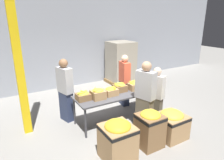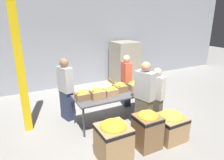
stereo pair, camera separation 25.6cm
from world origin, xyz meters
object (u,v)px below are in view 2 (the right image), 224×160
at_px(sorting_table, 116,95).
at_px(pallet_stack_0, 125,63).
at_px(banana_box_4, 135,86).
at_px(donation_bin_0, 113,139).
at_px(volunteer_1, 156,97).
at_px(support_pillar, 18,51).
at_px(banana_box_0, 82,95).
at_px(donation_bin_2, 170,125).
at_px(banana_box_3, 120,87).
at_px(banana_box_1, 97,93).
at_px(banana_box_5, 145,83).
at_px(banana_box_2, 111,91).
at_px(volunteer_3, 144,97).
at_px(volunteer_0, 66,90).
at_px(donation_bin_1, 147,129).
at_px(volunteer_2, 126,81).

height_order(sorting_table, pallet_stack_0, pallet_stack_0).
distance_m(banana_box_4, donation_bin_0, 1.97).
distance_m(volunteer_1, support_pillar, 3.49).
xyz_separation_m(banana_box_0, volunteer_1, (1.74, -0.68, -0.13)).
relative_size(sorting_table, banana_box_0, 6.69).
bearing_deg(donation_bin_2, banana_box_3, 109.68).
bearing_deg(sorting_table, banana_box_1, -172.09).
distance_m(banana_box_5, pallet_stack_0, 2.84).
distance_m(sorting_table, pallet_stack_0, 3.31).
bearing_deg(banana_box_0, banana_box_2, -6.53).
bearing_deg(volunteer_3, donation_bin_2, -171.81).
xyz_separation_m(volunteer_0, donation_bin_0, (0.36, -2.05, -0.41)).
bearing_deg(donation_bin_0, donation_bin_2, 0.00).
bearing_deg(volunteer_1, donation_bin_0, 94.93).
distance_m(banana_box_5, donation_bin_2, 1.51).
relative_size(donation_bin_0, donation_bin_1, 1.00).
bearing_deg(banana_box_5, volunteer_1, -101.35).
xyz_separation_m(banana_box_5, pallet_stack_0, (0.94, 2.68, -0.05)).
bearing_deg(support_pillar, donation_bin_1, -41.64).
bearing_deg(donation_bin_2, banana_box_4, 94.38).
relative_size(sorting_table, volunteer_3, 1.27).
distance_m(volunteer_3, support_pillar, 3.12).
xyz_separation_m(donation_bin_0, pallet_stack_0, (2.69, 4.05, 0.42)).
xyz_separation_m(banana_box_2, donation_bin_0, (-0.61, -1.31, -0.46)).
xyz_separation_m(banana_box_5, donation_bin_1, (-0.93, -1.38, -0.47)).
relative_size(banana_box_2, donation_bin_0, 0.39).
xyz_separation_m(donation_bin_0, donation_bin_2, (1.48, 0.00, -0.08)).
distance_m(banana_box_4, support_pillar, 3.05).
distance_m(banana_box_3, pallet_stack_0, 3.14).
bearing_deg(pallet_stack_0, volunteer_2, -119.92).
relative_size(volunteer_3, pallet_stack_0, 1.00).
distance_m(sorting_table, volunteer_2, 1.07).
height_order(banana_box_4, pallet_stack_0, pallet_stack_0).
xyz_separation_m(banana_box_3, volunteer_3, (0.22, -0.81, -0.04)).
xyz_separation_m(sorting_table, donation_bin_2, (0.68, -1.35, -0.37)).
distance_m(sorting_table, donation_bin_1, 1.38).
distance_m(volunteer_0, volunteer_2, 1.92).
bearing_deg(sorting_table, donation_bin_0, -120.54).
bearing_deg(volunteer_1, banana_box_5, -30.31).
height_order(volunteer_2, volunteer_3, volunteer_3).
height_order(banana_box_3, support_pillar, support_pillar).
distance_m(banana_box_4, volunteer_2, 0.79).
relative_size(volunteer_3, donation_bin_2, 2.53).
relative_size(sorting_table, pallet_stack_0, 1.27).
bearing_deg(donation_bin_1, donation_bin_2, -0.00).
height_order(donation_bin_0, support_pillar, support_pillar).
relative_size(volunteer_2, donation_bin_2, 2.35).
relative_size(banana_box_5, volunteer_0, 0.19).
relative_size(banana_box_1, volunteer_3, 0.20).
xyz_separation_m(banana_box_5, support_pillar, (-3.15, 0.60, 1.08)).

